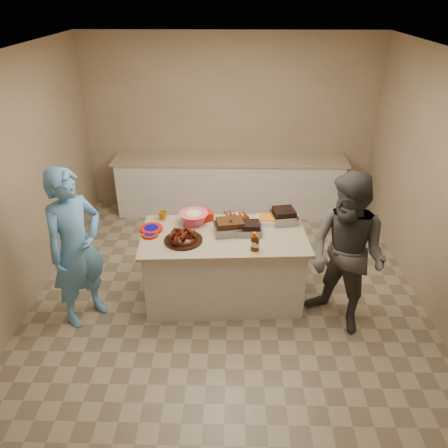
{
  "coord_description": "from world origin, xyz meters",
  "views": [
    {
      "loc": [
        0.05,
        -4.21,
        3.25
      ],
      "look_at": [
        -0.04,
        -0.03,
        0.95
      ],
      "focal_mm": 35.0,
      "sensor_mm": 36.0,
      "label": 1
    }
  ],
  "objects_px": {
    "mustard_bottle": "(198,223)",
    "plastic_cup": "(163,219)",
    "island": "(224,296)",
    "guest_gray": "(336,322)",
    "coleslaw_bowl": "(194,223)",
    "bbq_bottle_a": "(254,250)",
    "guest_blue": "(89,315)",
    "roasting_pan": "(283,222)",
    "bbq_bottle_b": "(256,250)",
    "rib_platter": "(184,241)"
  },
  "relations": [
    {
      "from": "bbq_bottle_a",
      "to": "mustard_bottle",
      "type": "bearing_deg",
      "value": 137.63
    },
    {
      "from": "mustard_bottle",
      "to": "plastic_cup",
      "type": "relative_size",
      "value": 1.17
    },
    {
      "from": "plastic_cup",
      "to": "bbq_bottle_a",
      "type": "bearing_deg",
      "value": -32.17
    },
    {
      "from": "bbq_bottle_b",
      "to": "plastic_cup",
      "type": "height_order",
      "value": "bbq_bottle_b"
    },
    {
      "from": "rib_platter",
      "to": "mustard_bottle",
      "type": "xyz_separation_m",
      "value": [
        0.13,
        0.39,
        0.0
      ]
    },
    {
      "from": "guest_blue",
      "to": "guest_gray",
      "type": "relative_size",
      "value": 1.02
    },
    {
      "from": "guest_blue",
      "to": "coleslaw_bowl",
      "type": "bearing_deg",
      "value": -25.55
    },
    {
      "from": "rib_platter",
      "to": "guest_gray",
      "type": "relative_size",
      "value": 0.24
    },
    {
      "from": "bbq_bottle_a",
      "to": "mustard_bottle",
      "type": "relative_size",
      "value": 1.72
    },
    {
      "from": "roasting_pan",
      "to": "plastic_cup",
      "type": "distance_m",
      "value": 1.4
    },
    {
      "from": "plastic_cup",
      "to": "guest_blue",
      "type": "relative_size",
      "value": 0.06
    },
    {
      "from": "bbq_bottle_a",
      "to": "plastic_cup",
      "type": "height_order",
      "value": "bbq_bottle_a"
    },
    {
      "from": "coleslaw_bowl",
      "to": "rib_platter",
      "type": "bearing_deg",
      "value": -101.21
    },
    {
      "from": "guest_gray",
      "to": "bbq_bottle_a",
      "type": "bearing_deg",
      "value": -139.09
    },
    {
      "from": "rib_platter",
      "to": "bbq_bottle_a",
      "type": "height_order",
      "value": "bbq_bottle_a"
    },
    {
      "from": "rib_platter",
      "to": "coleslaw_bowl",
      "type": "relative_size",
      "value": 1.24
    },
    {
      "from": "bbq_bottle_a",
      "to": "bbq_bottle_b",
      "type": "bearing_deg",
      "value": -11.1
    },
    {
      "from": "coleslaw_bowl",
      "to": "guest_gray",
      "type": "xyz_separation_m",
      "value": [
        1.59,
        -0.66,
        -0.85
      ]
    },
    {
      "from": "bbq_bottle_a",
      "to": "coleslaw_bowl",
      "type": "bearing_deg",
      "value": 139.78
    },
    {
      "from": "bbq_bottle_b",
      "to": "rib_platter",
      "type": "bearing_deg",
      "value": 167.37
    },
    {
      "from": "plastic_cup",
      "to": "rib_platter",
      "type": "bearing_deg",
      "value": -58.83
    },
    {
      "from": "island",
      "to": "roasting_pan",
      "type": "distance_m",
      "value": 1.13
    },
    {
      "from": "rib_platter",
      "to": "plastic_cup",
      "type": "relative_size",
      "value": 3.97
    },
    {
      "from": "roasting_pan",
      "to": "bbq_bottle_b",
      "type": "xyz_separation_m",
      "value": [
        -0.34,
        -0.63,
        0.0
      ]
    },
    {
      "from": "roasting_pan",
      "to": "bbq_bottle_a",
      "type": "relative_size",
      "value": 1.31
    },
    {
      "from": "coleslaw_bowl",
      "to": "guest_gray",
      "type": "bearing_deg",
      "value": -22.59
    },
    {
      "from": "bbq_bottle_b",
      "to": "plastic_cup",
      "type": "bearing_deg",
      "value": 148.21
    },
    {
      "from": "coleslaw_bowl",
      "to": "guest_gray",
      "type": "height_order",
      "value": "coleslaw_bowl"
    },
    {
      "from": "coleslaw_bowl",
      "to": "guest_blue",
      "type": "distance_m",
      "value": 1.56
    },
    {
      "from": "bbq_bottle_b",
      "to": "mustard_bottle",
      "type": "bearing_deg",
      "value": 138.44
    },
    {
      "from": "roasting_pan",
      "to": "bbq_bottle_a",
      "type": "distance_m",
      "value": 0.72
    },
    {
      "from": "island",
      "to": "rib_platter",
      "type": "xyz_separation_m",
      "value": [
        -0.43,
        -0.15,
        0.85
      ]
    },
    {
      "from": "bbq_bottle_b",
      "to": "guest_gray",
      "type": "distance_m",
      "value": 1.25
    },
    {
      "from": "plastic_cup",
      "to": "guest_gray",
      "type": "height_order",
      "value": "plastic_cup"
    },
    {
      "from": "roasting_pan",
      "to": "bbq_bottle_a",
      "type": "xyz_separation_m",
      "value": [
        -0.37,
        -0.62,
        0.0
      ]
    },
    {
      "from": "bbq_bottle_b",
      "to": "plastic_cup",
      "type": "relative_size",
      "value": 1.73
    },
    {
      "from": "island",
      "to": "roasting_pan",
      "type": "height_order",
      "value": "roasting_pan"
    },
    {
      "from": "island",
      "to": "mustard_bottle",
      "type": "xyz_separation_m",
      "value": [
        -0.3,
        0.24,
        0.85
      ]
    },
    {
      "from": "island",
      "to": "guest_gray",
      "type": "bearing_deg",
      "value": -22.06
    },
    {
      "from": "plastic_cup",
      "to": "guest_blue",
      "type": "bearing_deg",
      "value": -138.42
    },
    {
      "from": "island",
      "to": "guest_blue",
      "type": "distance_m",
      "value": 1.55
    },
    {
      "from": "coleslaw_bowl",
      "to": "bbq_bottle_a",
      "type": "xyz_separation_m",
      "value": [
        0.66,
        -0.56,
        0.0
      ]
    },
    {
      "from": "bbq_bottle_a",
      "to": "bbq_bottle_b",
      "type": "height_order",
      "value": "bbq_bottle_a"
    },
    {
      "from": "rib_platter",
      "to": "guest_blue",
      "type": "distance_m",
      "value": 1.39
    },
    {
      "from": "bbq_bottle_b",
      "to": "island",
      "type": "bearing_deg",
      "value": 136.07
    },
    {
      "from": "island",
      "to": "rib_platter",
      "type": "bearing_deg",
      "value": -163.62
    },
    {
      "from": "island",
      "to": "bbq_bottle_a",
      "type": "bearing_deg",
      "value": -48.85
    },
    {
      "from": "rib_platter",
      "to": "bbq_bottle_b",
      "type": "distance_m",
      "value": 0.78
    },
    {
      "from": "bbq_bottle_b",
      "to": "guest_blue",
      "type": "distance_m",
      "value": 2.03
    },
    {
      "from": "coleslaw_bowl",
      "to": "bbq_bottle_a",
      "type": "bearing_deg",
      "value": -40.22
    }
  ]
}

